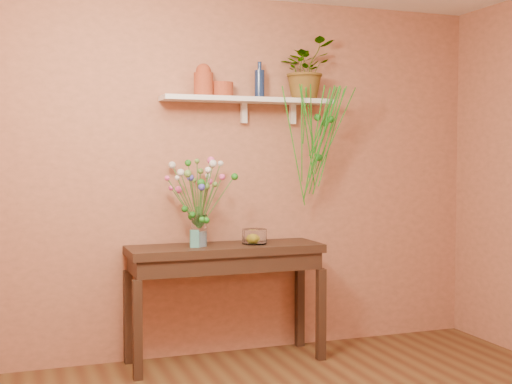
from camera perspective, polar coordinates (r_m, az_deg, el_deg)
The scene contains 13 objects.
room at distance 3.35m, azimuth 8.95°, elevation 0.40°, with size 4.04×4.04×2.70m.
sideboard at distance 4.97m, azimuth -2.60°, elevation -5.89°, with size 1.41×0.45×0.86m.
wall_shelf at distance 5.11m, azimuth -0.59°, elevation 7.66°, with size 1.30×0.24×0.19m.
terracotta_jug at distance 4.99m, azimuth -4.43°, elevation 9.31°, with size 0.18×0.18×0.23m.
terracotta_pot at distance 5.07m, azimuth -2.94°, elevation 8.56°, with size 0.18×0.18×0.11m, color #9B3721.
blue_bottle at distance 5.17m, azimuth 0.30°, elevation 9.09°, with size 0.10×0.10×0.27m.
spider_plant at distance 5.33m, azimuth 4.15°, elevation 10.21°, with size 0.42×0.36×0.46m, color #1E6F19.
plant_fronds at distance 5.17m, azimuth 5.37°, elevation 5.05°, with size 0.57×0.34×0.90m.
glass_vase at distance 4.88m, azimuth -4.79°, elevation -3.43°, with size 0.11×0.11×0.23m.
bouquet at distance 4.85m, azimuth -4.85°, elevation 0.60°, with size 0.49×0.47×0.51m.
glass_bowl at distance 5.00m, azimuth -0.13°, elevation -3.81°, with size 0.18×0.18×0.11m.
lemon at distance 5.00m, azimuth -0.22°, elevation -3.91°, with size 0.07×0.07×0.07m, color yellow.
carton at distance 4.83m, azimuth -5.19°, elevation -3.93°, with size 0.06×0.05×0.12m, color teal.
Camera 1 is at (-1.60, -2.94, 1.50)m, focal length 47.68 mm.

